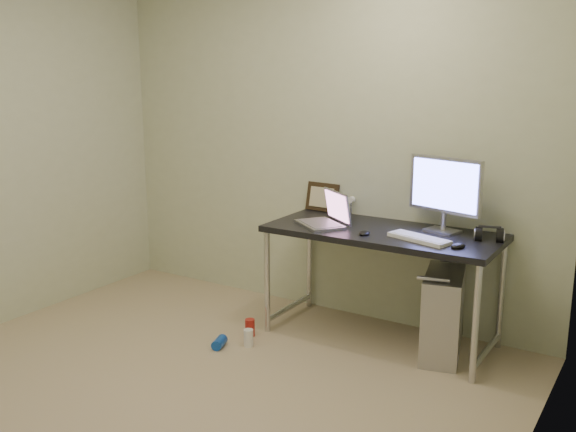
# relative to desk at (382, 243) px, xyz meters

# --- Properties ---
(floor) EXTENTS (3.50, 3.50, 0.00)m
(floor) POSITION_rel_desk_xyz_m (-0.64, -1.42, -0.67)
(floor) COLOR tan
(floor) RESTS_ON ground
(wall_back) EXTENTS (3.50, 0.02, 2.50)m
(wall_back) POSITION_rel_desk_xyz_m (-0.64, 0.33, 0.58)
(wall_back) COLOR beige
(wall_back) RESTS_ON ground
(wall_right) EXTENTS (0.02, 3.50, 2.50)m
(wall_right) POSITION_rel_desk_xyz_m (1.11, -1.42, 0.58)
(wall_right) COLOR beige
(wall_right) RESTS_ON ground
(desk) EXTENTS (1.49, 0.65, 0.75)m
(desk) POSITION_rel_desk_xyz_m (0.00, 0.00, 0.00)
(desk) COLOR black
(desk) RESTS_ON ground
(tower_computer) EXTENTS (0.34, 0.55, 0.57)m
(tower_computer) POSITION_rel_desk_xyz_m (0.43, -0.01, -0.40)
(tower_computer) COLOR silver
(tower_computer) RESTS_ON ground
(cable_a) EXTENTS (0.01, 0.16, 0.69)m
(cable_a) POSITION_rel_desk_xyz_m (0.38, 0.28, -0.27)
(cable_a) COLOR black
(cable_a) RESTS_ON ground
(cable_b) EXTENTS (0.02, 0.11, 0.71)m
(cable_b) POSITION_rel_desk_xyz_m (0.47, 0.26, -0.29)
(cable_b) COLOR black
(cable_b) RESTS_ON ground
(can_red) EXTENTS (0.08, 0.08, 0.12)m
(can_red) POSITION_rel_desk_xyz_m (-0.76, -0.42, -0.61)
(can_red) COLOR #B1201A
(can_red) RESTS_ON ground
(can_white) EXTENTS (0.08, 0.08, 0.11)m
(can_white) POSITION_rel_desk_xyz_m (-0.67, -0.56, -0.61)
(can_white) COLOR white
(can_white) RESTS_ON ground
(can_blue) EXTENTS (0.10, 0.14, 0.07)m
(can_blue) POSITION_rel_desk_xyz_m (-0.82, -0.68, -0.63)
(can_blue) COLOR blue
(can_blue) RESTS_ON ground
(laptop) EXTENTS (0.42, 0.41, 0.23)m
(laptop) POSITION_rel_desk_xyz_m (-0.37, -0.07, 0.14)
(laptop) COLOR #ACABB2
(laptop) RESTS_ON desk
(monitor) EXTENTS (0.50, 0.20, 0.48)m
(monitor) POSITION_rel_desk_xyz_m (0.34, 0.16, 0.36)
(monitor) COLOR #ACABB2
(monitor) RESTS_ON desk
(keyboard) EXTENTS (0.41, 0.24, 0.02)m
(keyboard) POSITION_rel_desk_xyz_m (0.29, -0.12, 0.10)
(keyboard) COLOR white
(keyboard) RESTS_ON desk
(mouse_right) EXTENTS (0.10, 0.12, 0.04)m
(mouse_right) POSITION_rel_desk_xyz_m (0.54, -0.16, 0.10)
(mouse_right) COLOR black
(mouse_right) RESTS_ON desk
(mouse_left) EXTENTS (0.07, 0.11, 0.03)m
(mouse_left) POSITION_rel_desk_xyz_m (-0.05, -0.17, 0.10)
(mouse_left) COLOR black
(mouse_left) RESTS_ON desk
(headphones) EXTENTS (0.19, 0.11, 0.11)m
(headphones) POSITION_rel_desk_xyz_m (0.65, 0.10, 0.11)
(headphones) COLOR black
(headphones) RESTS_ON desk
(picture_frame) EXTENTS (0.26, 0.09, 0.21)m
(picture_frame) POSITION_rel_desk_xyz_m (-0.61, 0.30, 0.19)
(picture_frame) COLOR black
(picture_frame) RESTS_ON desk
(webcam) EXTENTS (0.05, 0.04, 0.13)m
(webcam) POSITION_rel_desk_xyz_m (-0.37, 0.29, 0.18)
(webcam) COLOR silver
(webcam) RESTS_ON desk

